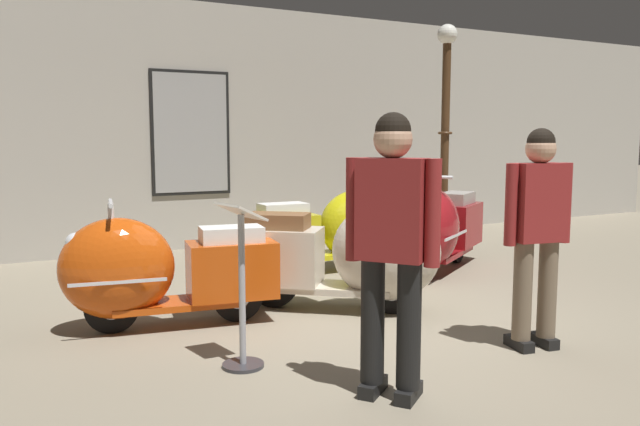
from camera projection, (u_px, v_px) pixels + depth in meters
name	position (u px, v px, depth m)	size (l,w,h in m)	color
ground_plane	(381.00, 317.00, 5.41)	(60.00, 60.00, 0.00)	gray
showroom_back_wall	(218.00, 127.00, 8.88)	(18.00, 0.24, 3.34)	#ADA89E
scooter_0	(154.00, 271.00, 5.04)	(1.76, 0.75, 1.04)	black
scooter_1	(352.00, 254.00, 5.55)	(1.74, 1.55, 1.11)	black
scooter_2	(335.00, 229.00, 7.25)	(1.74, 0.58, 1.06)	black
scooter_3	(439.00, 228.00, 7.12)	(1.83, 1.46, 1.13)	black
lamppost	(445.00, 136.00, 8.36)	(0.28, 0.28, 2.99)	#472D19
visitor_0	(538.00, 223.00, 4.51)	(0.53, 0.30, 1.59)	black
visitor_1	(392.00, 236.00, 3.62)	(0.41, 0.47, 1.67)	black
info_stanchion	(242.00, 300.00, 4.19)	(0.28, 0.35, 1.10)	#333338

